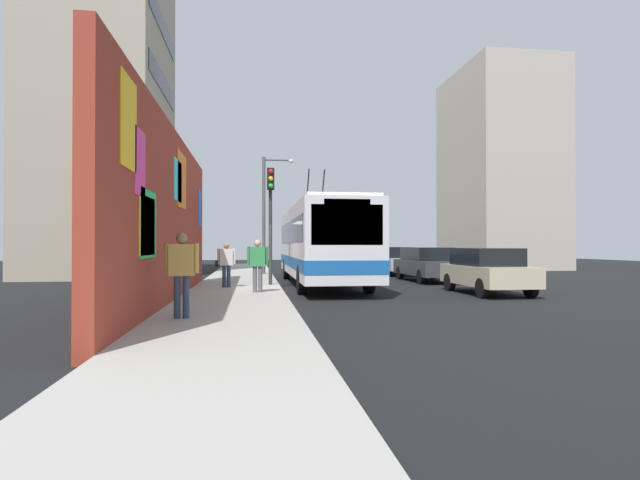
# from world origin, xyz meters

# --- Properties ---
(ground_plane) EXTENTS (80.00, 80.00, 0.00)m
(ground_plane) POSITION_xyz_m (0.00, 0.00, 0.00)
(ground_plane) COLOR black
(sidewalk_slab) EXTENTS (48.00, 3.20, 0.15)m
(sidewalk_slab) POSITION_xyz_m (0.00, 1.60, 0.07)
(sidewalk_slab) COLOR #9E9B93
(sidewalk_slab) RESTS_ON ground_plane
(graffiti_wall) EXTENTS (14.89, 0.32, 4.95)m
(graffiti_wall) POSITION_xyz_m (-3.57, 3.35, 2.48)
(graffiti_wall) COLOR maroon
(graffiti_wall) RESTS_ON ground_plane
(building_far_left) EXTENTS (9.15, 6.26, 18.47)m
(building_far_left) POSITION_xyz_m (10.85, 9.20, 9.24)
(building_far_left) COLOR #9E937F
(building_far_left) RESTS_ON ground_plane
(building_far_right) EXTENTS (8.89, 6.29, 14.54)m
(building_far_right) POSITION_xyz_m (16.78, -17.00, 7.27)
(building_far_right) COLOR #B2A899
(building_far_right) RESTS_ON ground_plane
(city_bus) EXTENTS (12.32, 2.63, 5.09)m
(city_bus) POSITION_xyz_m (2.74, -1.80, 1.84)
(city_bus) COLOR silver
(city_bus) RESTS_ON ground_plane
(parked_car_champagne) EXTENTS (4.06, 1.86, 1.58)m
(parked_car_champagne) POSITION_xyz_m (-1.85, -7.00, 0.83)
(parked_car_champagne) COLOR #C6B793
(parked_car_champagne) RESTS_ON ground_plane
(parked_car_dark_gray) EXTENTS (4.77, 1.88, 1.58)m
(parked_car_dark_gray) POSITION_xyz_m (4.21, -7.00, 0.84)
(parked_car_dark_gray) COLOR #38383D
(parked_car_dark_gray) RESTS_ON ground_plane
(parked_car_silver) EXTENTS (4.53, 1.76, 1.58)m
(parked_car_silver) POSITION_xyz_m (9.47, -7.00, 0.83)
(parked_car_silver) COLOR #B7B7BC
(parked_car_silver) RESTS_ON ground_plane
(parked_car_white) EXTENTS (4.80, 1.85, 1.58)m
(parked_car_white) POSITION_xyz_m (14.84, -7.00, 0.84)
(parked_car_white) COLOR white
(parked_car_white) RESTS_ON ground_plane
(pedestrian_near_wall) EXTENTS (0.24, 0.71, 1.79)m
(pedestrian_near_wall) POSITION_xyz_m (-7.48, 2.50, 1.22)
(pedestrian_near_wall) COLOR #2D3F59
(pedestrian_near_wall) RESTS_ON sidewalk_slab
(pedestrian_midblock) EXTENTS (0.22, 0.73, 1.61)m
(pedestrian_midblock) POSITION_xyz_m (0.31, 1.99, 1.09)
(pedestrian_midblock) COLOR #2D3F59
(pedestrian_midblock) RESTS_ON sidewalk_slab
(pedestrian_at_curb) EXTENTS (0.23, 0.68, 1.71)m
(pedestrian_at_curb) POSITION_xyz_m (-1.85, 0.87, 1.16)
(pedestrian_at_curb) COLOR #595960
(pedestrian_at_curb) RESTS_ON sidewalk_slab
(traffic_light) EXTENTS (0.49, 0.28, 4.53)m
(traffic_light) POSITION_xyz_m (1.21, 0.35, 3.18)
(traffic_light) COLOR #2D382D
(traffic_light) RESTS_ON sidewalk_slab
(street_lamp) EXTENTS (0.44, 1.68, 6.27)m
(street_lamp) POSITION_xyz_m (8.79, 0.26, 3.76)
(street_lamp) COLOR #4C4C51
(street_lamp) RESTS_ON sidewalk_slab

